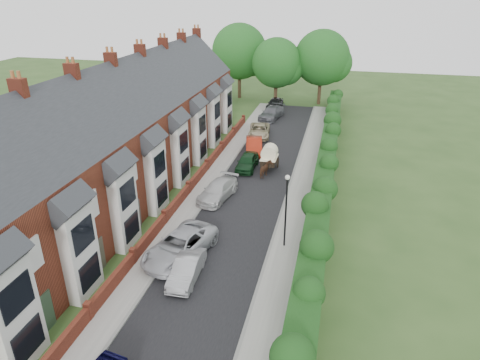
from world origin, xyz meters
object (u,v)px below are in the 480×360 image
object	(u,v)px
car_silver_b	(180,246)
car_black	(275,103)
horse_cart	(269,156)
car_red	(254,145)
car_grey	(272,113)
car_white	(218,190)
car_beige	(259,131)
car_silver_a	(187,269)
horse	(266,170)
car_green	(247,162)
lamppost	(286,202)

from	to	relation	value
car_silver_b	car_black	world-z (taller)	car_silver_b
car_black	horse_cart	distance (m)	21.69
car_red	car_grey	xyz separation A→B (m)	(-0.29, 12.44, 0.00)
car_grey	car_white	bearing A→B (deg)	-79.42
car_beige	car_black	size ratio (longest dim) A/B	1.15
car_silver_a	car_grey	size ratio (longest dim) A/B	0.75
horse	car_silver_a	bearing A→B (deg)	94.47
car_black	horse_cart	world-z (taller)	horse_cart
car_beige	car_white	bearing A→B (deg)	-98.85
car_silver_b	car_beige	distance (m)	24.26
car_beige	car_black	distance (m)	12.40
car_silver_b	car_red	xyz separation A→B (m)	(0.75, 19.16, -0.04)
horse	horse_cart	distance (m)	1.93
car_green	horse	distance (m)	2.47
horse	horse_cart	size ratio (longest dim) A/B	0.50
car_white	car_beige	xyz separation A→B (m)	(0.28, 15.91, -0.01)
car_green	car_white	bearing A→B (deg)	-98.99
car_silver_b	horse_cart	distance (m)	15.48
car_red	car_beige	world-z (taller)	car_red
car_silver_b	horse	distance (m)	13.69
car_silver_a	car_green	xyz separation A→B (m)	(-0.15, 16.80, 0.06)
car_black	car_grey	bearing A→B (deg)	-79.27
car_red	car_black	distance (m)	17.50
car_white	car_green	bearing A→B (deg)	91.88
lamppost	car_grey	bearing A→B (deg)	101.23
car_white	car_beige	world-z (taller)	car_white
car_silver_b	horse	xyz separation A→B (m)	(3.02, 13.36, -0.09)
car_beige	horse	bearing A→B (deg)	-83.85
car_white	car_silver_b	bearing A→B (deg)	-79.59
car_green	car_silver_b	bearing A→B (deg)	-94.20
lamppost	car_black	size ratio (longest dim) A/B	1.20
car_silver_a	car_silver_b	xyz separation A→B (m)	(-1.16, 2.00, 0.15)
lamppost	car_white	world-z (taller)	lamppost
car_black	car_white	bearing A→B (deg)	-83.99
lamppost	car_silver_a	xyz separation A→B (m)	(-5.06, -4.60, -2.65)
car_beige	horse	distance (m)	11.24
car_silver_b	car_black	size ratio (longest dim) A/B	1.34
car_silver_a	car_beige	bearing A→B (deg)	89.76
horse_cart	lamppost	bearing A→B (deg)	-75.71
car_green	car_black	bearing A→B (deg)	92.22
car_silver_a	lamppost	bearing A→B (deg)	40.14
lamppost	car_silver_b	size ratio (longest dim) A/B	0.90
car_white	car_red	world-z (taller)	car_red
car_beige	car_silver_a	bearing A→B (deg)	-95.98
car_white	car_black	world-z (taller)	car_black
car_black	car_red	bearing A→B (deg)	-81.64
car_silver_a	car_black	size ratio (longest dim) A/B	0.91
car_grey	lamppost	bearing A→B (deg)	-67.10
lamppost	car_silver_b	xyz separation A→B (m)	(-6.22, -2.60, -2.50)
horse	car_black	bearing A→B (deg)	-71.37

